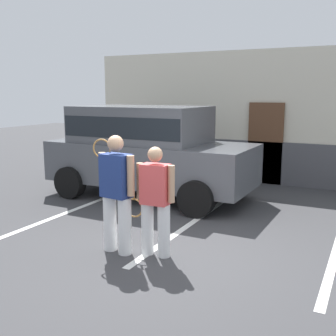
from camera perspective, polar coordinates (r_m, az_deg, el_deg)
The scene contains 7 objects.
ground_plane at distance 6.20m, azimuth -1.09°, elevation -11.77°, with size 40.00×40.00×0.00m, color #38383A.
parking_stripe_0 at distance 8.78m, azimuth -11.80°, elevation -5.26°, with size 0.12×4.40×0.01m, color silver.
parking_stripe_1 at distance 7.54m, azimuth 3.23°, elevation -7.68°, with size 0.12×4.40×0.01m, color silver.
house_frontage at distance 11.10m, azimuth 12.86°, elevation 6.41°, with size 9.73×0.40×3.44m.
parked_suv at distance 9.26m, azimuth -3.01°, elevation 2.97°, with size 4.63×2.21×2.05m.
tennis_player_man at distance 6.03m, azimuth -7.18°, elevation -3.36°, with size 0.78×0.32×1.75m.
tennis_player_woman at distance 5.88m, azimuth -1.82°, elevation -4.51°, with size 0.86×0.27×1.60m.
Camera 1 is at (2.70, -5.07, 2.34)m, focal length 43.84 mm.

